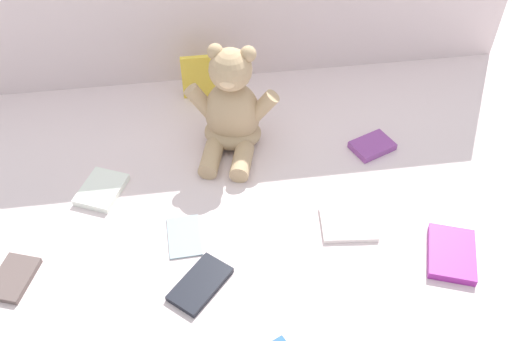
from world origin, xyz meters
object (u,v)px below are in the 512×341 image
at_px(book_case_6, 348,223).
at_px(book_case_7, 372,146).
at_px(book_case_3, 200,284).
at_px(book_case_0, 184,236).
at_px(teddy_bear, 232,111).
at_px(book_case_1, 200,77).
at_px(book_case_5, 13,278).
at_px(book_case_8, 452,254).
at_px(book_case_4, 102,190).

bearing_deg(book_case_6, book_case_7, -21.40).
bearing_deg(book_case_3, book_case_0, -36.48).
relative_size(book_case_3, book_case_6, 1.11).
height_order(teddy_bear, book_case_1, teddy_bear).
height_order(book_case_1, book_case_5, book_case_1).
distance_m(teddy_bear, book_case_5, 0.61).
xyz_separation_m(book_case_1, book_case_8, (0.49, -0.63, -0.06)).
xyz_separation_m(teddy_bear, book_case_0, (-0.14, -0.29, -0.10)).
bearing_deg(book_case_5, book_case_3, -170.37).
relative_size(book_case_3, book_case_8, 0.97).
xyz_separation_m(book_case_5, book_case_8, (0.91, -0.07, 0.00)).
xyz_separation_m(teddy_bear, book_case_3, (-0.11, -0.42, -0.10)).
bearing_deg(book_case_4, book_case_3, -29.41).
xyz_separation_m(teddy_bear, book_case_1, (-0.07, 0.21, -0.04)).
distance_m(book_case_5, book_case_7, 0.89).
distance_m(book_case_3, book_case_4, 0.36).
xyz_separation_m(book_case_0, book_case_3, (0.03, -0.13, 0.00)).
height_order(book_case_1, book_case_8, book_case_1).
distance_m(book_case_0, book_case_6, 0.36).
bearing_deg(book_case_0, book_case_8, -15.11).
bearing_deg(book_case_4, book_case_6, 6.78).
bearing_deg(book_case_5, book_case_1, -107.44).
xyz_separation_m(book_case_1, book_case_3, (-0.05, -0.63, -0.06)).
relative_size(book_case_1, book_case_7, 1.31).
height_order(book_case_4, book_case_7, book_case_7).
relative_size(book_case_0, book_case_5, 1.04).
relative_size(book_case_4, book_case_6, 0.97).
distance_m(teddy_bear, book_case_1, 0.22).
distance_m(book_case_1, book_case_6, 0.59).
relative_size(book_case_6, book_case_7, 1.18).
bearing_deg(teddy_bear, book_case_5, -128.42).
bearing_deg(book_case_7, book_case_4, 72.64).
bearing_deg(book_case_1, teddy_bear, -72.07).
xyz_separation_m(book_case_0, book_case_5, (-0.35, -0.06, 0.00)).
bearing_deg(book_case_3, book_case_4, -11.90).
xyz_separation_m(book_case_5, book_case_7, (0.84, 0.28, 0.00)).
distance_m(book_case_1, book_case_8, 0.80).
bearing_deg(book_case_5, book_case_6, -156.50).
height_order(book_case_3, book_case_7, book_case_7).
distance_m(book_case_5, book_case_6, 0.72).
distance_m(book_case_0, book_case_8, 0.57).
bearing_deg(book_case_7, book_case_5, 86.31).
xyz_separation_m(book_case_3, book_case_7, (0.46, 0.35, 0.00)).
bearing_deg(book_case_6, book_case_8, -114.42).
relative_size(book_case_5, book_case_7, 1.07).
xyz_separation_m(book_case_4, book_case_5, (-0.17, -0.22, -0.00)).
bearing_deg(book_case_4, book_case_8, 3.29).
xyz_separation_m(teddy_bear, book_case_8, (0.42, -0.42, -0.10)).
distance_m(teddy_bear, book_case_6, 0.39).
xyz_separation_m(book_case_3, book_case_8, (0.53, -0.00, 0.00)).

